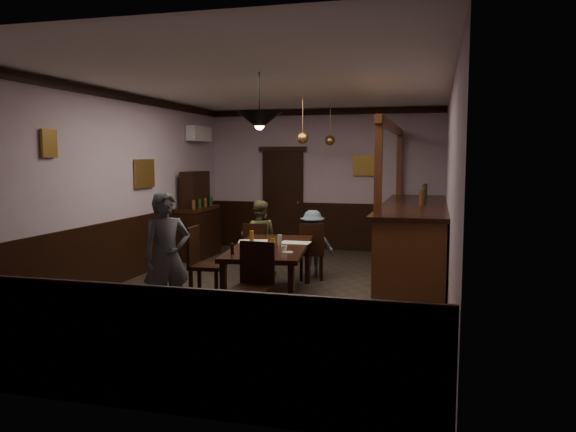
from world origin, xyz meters
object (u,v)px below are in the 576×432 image
(chair_far_left, at_px, (256,248))
(pendant_brass_far, at_px, (330,140))
(dining_table, at_px, (270,250))
(person_standing, at_px, (167,257))
(chair_side, at_px, (201,260))
(soda_can, at_px, (273,242))
(sideboard, at_px, (198,223))
(person_seated_right, at_px, (312,243))
(bar_counter, at_px, (415,238))
(pendant_brass_mid, at_px, (303,138))
(person_seated_left, at_px, (259,238))
(chair_far_right, at_px, (311,249))
(pendant_iron, at_px, (259,121))
(chair_near, at_px, (254,281))
(coffee_cup, at_px, (284,248))

(chair_far_left, relative_size, pendant_brass_far, 1.13)
(dining_table, relative_size, person_standing, 1.47)
(chair_side, xyz_separation_m, person_standing, (0.02, -1.06, 0.22))
(soda_can, xyz_separation_m, sideboard, (-2.38, 2.83, -0.13))
(person_seated_right, distance_m, sideboard, 2.82)
(dining_table, height_order, pendant_brass_far, pendant_brass_far)
(bar_counter, relative_size, pendant_brass_mid, 5.58)
(dining_table, distance_m, chair_far_left, 1.36)
(chair_far_left, xyz_separation_m, person_seated_left, (-0.04, 0.27, 0.13))
(chair_far_right, bearing_deg, bar_counter, -168.90)
(person_seated_left, xyz_separation_m, pendant_brass_far, (0.83, 1.96, 1.67))
(bar_counter, height_order, pendant_iron, pendant_iron)
(dining_table, distance_m, chair_far_right, 1.37)
(chair_near, xyz_separation_m, pendant_iron, (-0.08, 0.51, 1.87))
(soda_can, bearing_deg, pendant_iron, -86.45)
(person_seated_left, bearing_deg, chair_near, 95.88)
(person_standing, xyz_separation_m, pendant_brass_far, (1.07, 4.81, 1.51))
(person_standing, relative_size, bar_counter, 0.35)
(pendant_brass_mid, bearing_deg, coffee_cup, -82.11)
(person_standing, bearing_deg, pendant_iron, -11.63)
(person_standing, relative_size, pendant_iron, 2.26)
(soda_can, bearing_deg, person_seated_right, 83.55)
(soda_can, distance_m, bar_counter, 2.83)
(person_standing, relative_size, pendant_brass_far, 1.93)
(chair_far_right, xyz_separation_m, person_seated_left, (-0.94, 0.16, 0.12))
(dining_table, height_order, soda_can, soda_can)
(chair_far_left, height_order, person_seated_left, person_seated_left)
(bar_counter, xyz_separation_m, pendant_brass_mid, (-1.89, -0.11, 1.66))
(chair_far_left, bearing_deg, chair_side, 70.52)
(person_standing, distance_m, pendant_brass_mid, 3.77)
(person_seated_left, height_order, soda_can, person_seated_left)
(coffee_cup, bearing_deg, person_seated_right, 84.81)
(dining_table, height_order, chair_side, chair_side)
(chair_far_right, height_order, bar_counter, bar_counter)
(chair_far_left, distance_m, person_standing, 2.61)
(chair_near, distance_m, sideboard, 4.77)
(chair_side, distance_m, pendant_iron, 2.16)
(dining_table, bearing_deg, person_seated_left, 113.54)
(chair_side, bearing_deg, bar_counter, -54.71)
(chair_side, bearing_deg, person_seated_left, -13.42)
(pendant_iron, bearing_deg, chair_far_right, 84.88)
(chair_far_right, distance_m, chair_near, 2.63)
(person_seated_left, bearing_deg, chair_far_right, 159.77)
(chair_far_right, distance_m, bar_counter, 1.76)
(chair_side, bearing_deg, coffee_cup, -102.18)
(person_seated_right, xyz_separation_m, bar_counter, (1.63, 0.47, 0.09))
(chair_side, relative_size, person_standing, 0.65)
(person_seated_left, xyz_separation_m, pendant_iron, (0.75, -2.27, 1.79))
(bar_counter, bearing_deg, chair_far_left, -160.91)
(chair_side, height_order, sideboard, sideboard)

